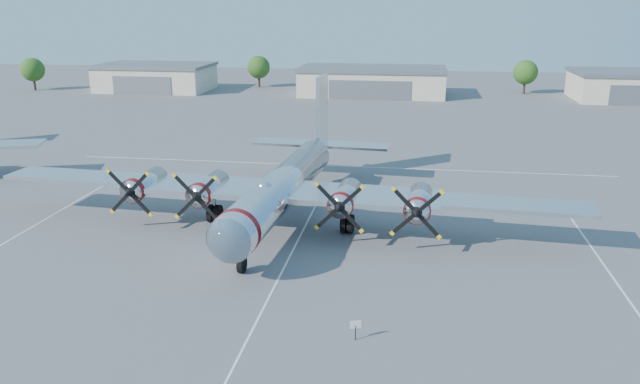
# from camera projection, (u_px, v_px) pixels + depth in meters

# --- Properties ---
(ground) EXTENTS (260.00, 260.00, 0.00)m
(ground) POSITION_uv_depth(u_px,v_px,m) (293.00, 250.00, 46.17)
(ground) COLOR #505052
(ground) RESTS_ON ground
(parking_lines) EXTENTS (60.00, 50.08, 0.01)m
(parking_lines) POSITION_uv_depth(u_px,v_px,m) (289.00, 259.00, 44.51)
(parking_lines) COLOR silver
(parking_lines) RESTS_ON ground
(hangar_west) EXTENTS (22.60, 14.60, 5.40)m
(hangar_west) POSITION_uv_depth(u_px,v_px,m) (156.00, 77.00, 129.36)
(hangar_west) COLOR #BAB394
(hangar_west) RESTS_ON ground
(hangar_center) EXTENTS (28.60, 14.60, 5.40)m
(hangar_center) POSITION_uv_depth(u_px,v_px,m) (372.00, 81.00, 122.89)
(hangar_center) COLOR #BAB394
(hangar_center) RESTS_ON ground
(hangar_east) EXTENTS (20.60, 14.60, 5.40)m
(hangar_east) POSITION_uv_depth(u_px,v_px,m) (630.00, 86.00, 115.98)
(hangar_east) COLOR #BAB394
(hangar_east) RESTS_ON ground
(tree_far_west) EXTENTS (4.80, 4.80, 6.64)m
(tree_far_west) POSITION_uv_depth(u_px,v_px,m) (33.00, 70.00, 128.76)
(tree_far_west) COLOR #382619
(tree_far_west) RESTS_ON ground
(tree_west) EXTENTS (4.80, 4.80, 6.64)m
(tree_west) POSITION_uv_depth(u_px,v_px,m) (259.00, 67.00, 133.64)
(tree_west) COLOR #382619
(tree_west) RESTS_ON ground
(tree_east) EXTENTS (4.80, 4.80, 6.64)m
(tree_east) POSITION_uv_depth(u_px,v_px,m) (526.00, 72.00, 123.84)
(tree_east) COLOR #382619
(tree_east) RESTS_ON ground
(main_bomber_b29) EXTENTS (49.71, 35.79, 10.51)m
(main_bomber_b29) POSITION_uv_depth(u_px,v_px,m) (287.00, 219.00, 52.68)
(main_bomber_b29) COLOR silver
(main_bomber_b29) RESTS_ON ground
(info_placard) EXTENTS (0.58, 0.24, 1.15)m
(info_placard) POSITION_uv_depth(u_px,v_px,m) (356.00, 327.00, 33.59)
(info_placard) COLOR black
(info_placard) RESTS_ON ground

